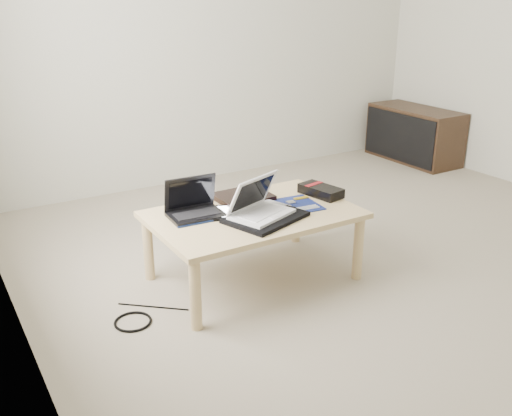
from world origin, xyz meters
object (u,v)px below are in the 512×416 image
media_cabinet (414,135)px  netbook (194,208)px  coffee_table (253,221)px  white_laptop (259,207)px  gpu_box (321,191)px

media_cabinet → netbook: bearing=-157.8°
coffee_table → white_laptop: (-0.02, -0.09, 0.11)m
netbook → gpu_box: bearing=-6.8°
coffee_table → media_cabinet: bearing=26.7°
media_cabinet → white_laptop: 2.93m
white_laptop → gpu_box: (0.50, 0.12, -0.04)m
gpu_box → netbook: bearing=173.2°
coffee_table → media_cabinet: size_ratio=1.22×
media_cabinet → white_laptop: bearing=-152.0°
coffee_table → gpu_box: (0.48, 0.03, 0.08)m
white_laptop → media_cabinet: bearing=28.0°
white_laptop → gpu_box: bearing=13.3°
coffee_table → gpu_box: size_ratio=3.95×
coffee_table → gpu_box: bearing=3.6°
media_cabinet → gpu_box: 2.43m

